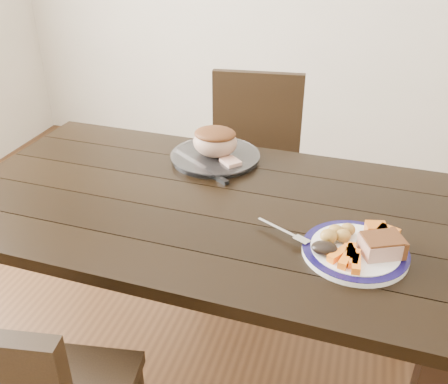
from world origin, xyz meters
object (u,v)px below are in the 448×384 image
(chair_far, at_px, (253,164))
(serving_platter, at_px, (215,157))
(dining_table, at_px, (203,223))
(carving_knife, at_px, (209,173))
(roast_joint, at_px, (215,142))
(pork_slice, at_px, (381,246))
(fork, at_px, (286,233))
(dinner_plate, at_px, (355,252))

(chair_far, relative_size, serving_platter, 2.87)
(dining_table, height_order, serving_platter, serving_platter)
(dining_table, distance_m, carving_knife, 0.20)
(chair_far, xyz_separation_m, carving_knife, (-0.03, -0.57, 0.23))
(chair_far, xyz_separation_m, roast_joint, (-0.04, -0.45, 0.30))
(pork_slice, relative_size, fork, 0.62)
(chair_far, height_order, serving_platter, chair_far)
(carving_knife, bearing_deg, dining_table, -44.83)
(chair_far, height_order, roast_joint, chair_far)
(dinner_plate, height_order, carving_knife, dinner_plate)
(pork_slice, xyz_separation_m, fork, (-0.26, 0.02, -0.02))
(dining_table, distance_m, chair_far, 0.75)
(fork, bearing_deg, pork_slice, 21.92)
(dinner_plate, relative_size, serving_platter, 0.88)
(chair_far, height_order, carving_knife, chair_far)
(chair_far, bearing_deg, fork, 102.42)
(dinner_plate, distance_m, roast_joint, 0.71)
(dining_table, relative_size, pork_slice, 15.88)
(chair_far, xyz_separation_m, fork, (0.30, -0.88, 0.25))
(dining_table, xyz_separation_m, serving_platter, (-0.05, 0.29, 0.10))
(dining_table, xyz_separation_m, roast_joint, (-0.05, 0.29, 0.16))
(dining_table, xyz_separation_m, chair_far, (-0.00, 0.74, -0.13))
(carving_knife, bearing_deg, pork_slice, 5.24)
(chair_far, distance_m, dinner_plate, 1.05)
(dinner_plate, height_order, serving_platter, serving_platter)
(serving_platter, height_order, pork_slice, pork_slice)
(dinner_plate, bearing_deg, chair_far, 118.91)
(pork_slice, xyz_separation_m, carving_knife, (-0.59, 0.34, -0.04))
(serving_platter, bearing_deg, chair_far, 84.38)
(roast_joint, bearing_deg, dining_table, -80.88)
(serving_platter, bearing_deg, pork_slice, -37.20)
(dining_table, bearing_deg, roast_joint, 99.12)
(fork, bearing_deg, roast_joint, 156.15)
(roast_joint, distance_m, carving_knife, 0.14)
(chair_far, bearing_deg, carving_knife, 80.60)
(pork_slice, bearing_deg, dining_table, 163.37)
(fork, bearing_deg, carving_knife, 164.15)
(dining_table, bearing_deg, chair_far, 90.23)
(dinner_plate, relative_size, carving_knife, 1.04)
(chair_far, bearing_deg, dinner_plate, 112.27)
(pork_slice, height_order, fork, pork_slice)
(chair_far, xyz_separation_m, pork_slice, (0.56, -0.90, 0.27))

